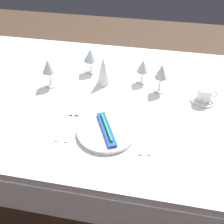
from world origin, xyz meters
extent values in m
plane|color=#4C3828|center=(0.00, 0.00, 0.00)|extent=(6.00, 6.00, 0.00)
cube|color=white|center=(0.00, 0.00, 0.72)|extent=(1.80, 1.10, 0.04)
cube|color=white|center=(0.00, -0.55, 0.61)|extent=(1.80, 0.01, 0.18)
cube|color=white|center=(0.00, 0.55, 0.61)|extent=(1.80, 0.01, 0.18)
cylinder|color=brown|center=(-0.80, 0.45, 0.35)|extent=(0.07, 0.07, 0.70)
cylinder|color=white|center=(0.03, -0.27, 0.75)|extent=(0.25, 0.25, 0.02)
cube|color=blue|center=(0.03, -0.27, 0.76)|extent=(0.12, 0.20, 0.01)
cylinder|color=green|center=(0.03, -0.27, 0.78)|extent=(0.08, 0.16, 0.01)
cube|color=beige|center=(-0.12, -0.27, 0.74)|extent=(0.02, 0.17, 0.00)
cube|color=beige|center=(-0.12, -0.17, 0.74)|extent=(0.02, 0.04, 0.00)
cube|color=beige|center=(-0.15, -0.27, 0.74)|extent=(0.02, 0.17, 0.00)
cube|color=beige|center=(-0.15, -0.17, 0.74)|extent=(0.02, 0.04, 0.00)
cube|color=beige|center=(0.19, -0.27, 0.74)|extent=(0.02, 0.18, 0.00)
cube|color=beige|center=(0.19, -0.17, 0.74)|extent=(0.02, 0.06, 0.00)
cube|color=beige|center=(0.22, -0.26, 0.74)|extent=(0.02, 0.19, 0.00)
ellipsoid|color=beige|center=(0.22, -0.16, 0.74)|extent=(0.03, 0.04, 0.01)
cylinder|color=white|center=(0.45, 0.05, 0.74)|extent=(0.12, 0.12, 0.01)
cylinder|color=white|center=(0.45, 0.05, 0.78)|extent=(0.07, 0.07, 0.06)
torus|color=white|center=(0.48, 0.05, 0.78)|extent=(0.04, 0.01, 0.04)
cylinder|color=silver|center=(0.23, 0.10, 0.74)|extent=(0.07, 0.07, 0.01)
cylinder|color=silver|center=(0.23, 0.10, 0.78)|extent=(0.01, 0.01, 0.07)
cone|color=silver|center=(0.23, 0.10, 0.85)|extent=(0.07, 0.07, 0.07)
cylinder|color=silver|center=(0.14, 0.16, 0.74)|extent=(0.06, 0.06, 0.01)
cylinder|color=silver|center=(0.14, 0.16, 0.77)|extent=(0.01, 0.01, 0.06)
cone|color=silver|center=(0.14, 0.16, 0.84)|extent=(0.07, 0.07, 0.07)
cylinder|color=silver|center=(-0.15, 0.21, 0.74)|extent=(0.06, 0.06, 0.01)
cylinder|color=silver|center=(-0.15, 0.21, 0.78)|extent=(0.01, 0.01, 0.06)
cone|color=silver|center=(-0.15, 0.21, 0.84)|extent=(0.08, 0.08, 0.07)
cylinder|color=silver|center=(-0.33, 0.04, 0.74)|extent=(0.07, 0.07, 0.01)
cylinder|color=silver|center=(-0.33, 0.04, 0.78)|extent=(0.01, 0.01, 0.07)
cone|color=silver|center=(-0.33, 0.04, 0.85)|extent=(0.07, 0.07, 0.07)
cone|color=white|center=(-0.06, 0.11, 0.82)|extent=(0.08, 0.08, 0.16)
camera|label=1|loc=(0.22, -1.10, 1.55)|focal=44.62mm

